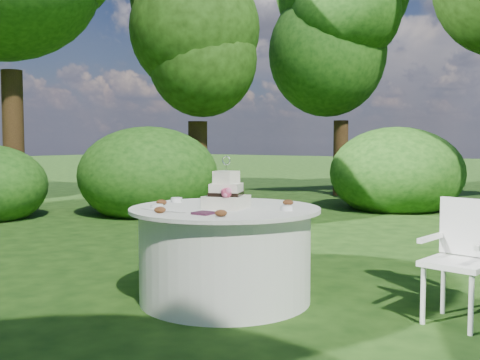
% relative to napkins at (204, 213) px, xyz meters
% --- Properties ---
extents(ground, '(80.00, 80.00, 0.00)m').
position_rel_napkins_xyz_m(ground, '(-0.13, 0.44, -0.78)').
color(ground, black).
rests_on(ground, ground).
extents(napkins, '(0.14, 0.14, 0.02)m').
position_rel_napkins_xyz_m(napkins, '(0.00, 0.00, 0.00)').
color(napkins, '#451D34').
rests_on(napkins, table).
extents(feather_plume, '(0.48, 0.07, 0.01)m').
position_rel_napkins_xyz_m(feather_plume, '(-0.39, -0.03, -0.00)').
color(feather_plume, white).
rests_on(feather_plume, table).
extents(table, '(1.56, 1.56, 0.77)m').
position_rel_napkins_xyz_m(table, '(-0.13, 0.44, -0.39)').
color(table, white).
rests_on(table, ground).
extents(cake, '(0.36, 0.36, 0.42)m').
position_rel_napkins_xyz_m(cake, '(-0.09, 0.40, 0.10)').
color(cake, silver).
rests_on(cake, table).
extents(chair, '(0.49, 0.48, 0.89)m').
position_rel_napkins_xyz_m(chair, '(1.61, 0.97, -0.26)').
color(chair, white).
rests_on(chair, ground).
extents(votives, '(1.21, 0.96, 0.04)m').
position_rel_napkins_xyz_m(votives, '(-0.31, 0.49, 0.01)').
color(votives, white).
rests_on(votives, table).
extents(petal_cups, '(0.97, 1.08, 0.05)m').
position_rel_napkins_xyz_m(petal_cups, '(-0.14, 0.24, 0.02)').
color(petal_cups, '#562D16').
rests_on(petal_cups, table).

